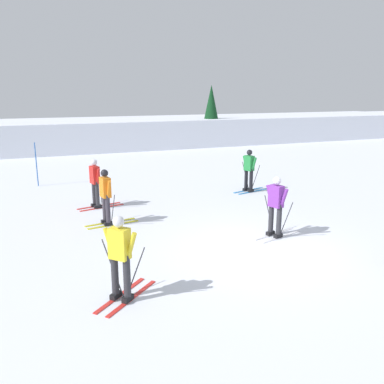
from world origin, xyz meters
The scene contains 9 objects.
ground_plane centered at (0.00, 0.00, 0.00)m, with size 120.00×120.00×0.00m, color silver.
far_snow_ridge centered at (0.00, 21.48, 0.99)m, with size 80.00×6.29×1.98m, color silver.
skier_green centered at (2.90, 5.70, 0.92)m, with size 1.64×0.98×1.71m.
skier_purple centered at (0.92, 0.78, 0.92)m, with size 1.64×0.97×1.71m.
skier_orange centered at (-3.21, 3.60, 0.92)m, with size 1.64×0.99×1.71m.
skier_red centered at (-3.20, 5.62, 0.92)m, with size 1.64×0.98×1.71m.
skier_yellow centered at (-3.81, -1.15, 0.92)m, with size 1.44×1.35×1.71m.
trail_marker_pole centered at (-4.98, 10.00, 0.93)m, with size 0.04×0.04×1.87m, color #1E56AD.
conifer_far_right centered at (7.76, 19.97, 2.66)m, with size 1.51×1.51×4.46m.
Camera 1 is at (-5.24, -8.30, 3.93)m, focal length 38.05 mm.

